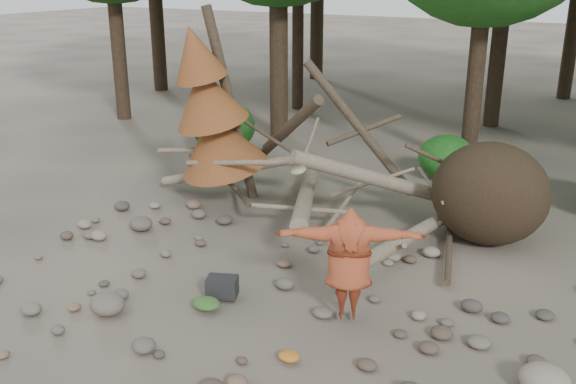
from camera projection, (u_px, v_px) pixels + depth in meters
The scene contains 12 objects.
ground at pixel (253, 305), 10.09m from camera, with size 120.00×120.00×0.00m, color #514C44.
deadfall_pile at pixel (458, 192), 12.34m from camera, with size 8.55×5.24×3.30m.
dead_conifer at pixel (212, 113), 13.60m from camera, with size 2.06×2.16×4.35m.
bush_left at pixel (224, 127), 18.32m from camera, with size 1.80×1.80×1.44m, color #195215.
bush_mid at pixel (446, 157), 15.97m from camera, with size 1.40×1.40×1.12m, color #22681E.
frisbee_thrower at pixel (349, 263), 9.36m from camera, with size 2.34×1.45×2.06m.
backpack at pixel (222, 290), 10.24m from camera, with size 0.48×0.32×0.32m, color black.
cloth_green at pixel (207, 306), 9.90m from camera, with size 0.45×0.37×0.17m, color #336026.
cloth_orange at pixel (289, 360), 8.61m from camera, with size 0.30×0.24×0.11m, color #C76C22.
boulder_front_left at pixel (107, 304), 9.80m from camera, with size 0.56×0.50×0.34m, color #676256.
boulder_mid_right at pixel (545, 380), 7.96m from camera, with size 0.63×0.57×0.38m, color gray.
boulder_mid_left at pixel (141, 224), 12.93m from camera, with size 0.49×0.44×0.29m, color #5C544D.
Camera 1 is at (4.84, -7.53, 5.03)m, focal length 40.00 mm.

